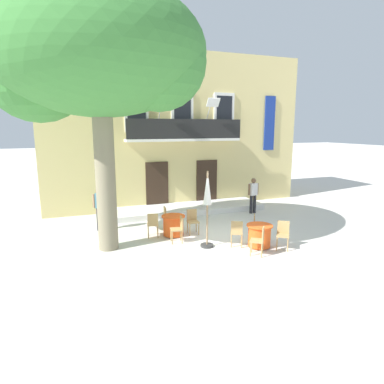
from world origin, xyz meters
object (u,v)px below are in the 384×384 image
at_px(cafe_chair_middle_1, 153,223).
at_px(cafe_umbrella, 207,198).
at_px(cafe_chair_middle_0, 168,217).
at_px(plane_tree, 96,56).
at_px(cafe_table_near_tree, 259,236).
at_px(ground_planter_left, 104,209).
at_px(cafe_chair_near_tree_2, 257,225).
at_px(cafe_chair_near_tree_0, 259,239).
at_px(cafe_chair_near_tree_3, 237,232).
at_px(cafe_chair_middle_3, 193,220).
at_px(cafe_table_middle, 173,225).
at_px(pedestrian_mid_plaza, 253,194).
at_px(cafe_chair_near_tree_1, 283,233).
at_px(pedestrian_near_entrance, 100,206).
at_px(cafe_chair_middle_2, 179,228).

relative_size(cafe_chair_middle_1, cafe_umbrella, 0.36).
bearing_deg(cafe_chair_middle_0, plane_tree, -154.39).
bearing_deg(cafe_table_near_tree, ground_planter_left, 128.61).
bearing_deg(cafe_chair_middle_0, cafe_chair_near_tree_2, -39.84).
distance_m(cafe_chair_near_tree_0, cafe_chair_middle_0, 4.00).
distance_m(cafe_chair_near_tree_2, cafe_chair_near_tree_3, 1.10).
xyz_separation_m(cafe_table_near_tree, cafe_chair_middle_3, (-1.56, 2.13, 0.14)).
distance_m(cafe_table_middle, ground_planter_left, 4.00).
xyz_separation_m(cafe_table_near_tree, pedestrian_mid_plaza, (2.12, 3.96, 0.53)).
bearing_deg(cafe_chair_near_tree_1, pedestrian_mid_plaza, 71.30).
height_order(cafe_table_middle, ground_planter_left, cafe_table_middle).
relative_size(cafe_chair_near_tree_0, ground_planter_left, 1.24).
bearing_deg(cafe_chair_middle_0, pedestrian_near_entrance, 160.67).
bearing_deg(cafe_umbrella, cafe_table_near_tree, -21.60).
bearing_deg(cafe_table_near_tree, cafe_chair_middle_2, 149.85).
relative_size(cafe_table_near_tree, pedestrian_near_entrance, 0.51).
distance_m(cafe_chair_near_tree_3, cafe_table_middle, 2.46).
xyz_separation_m(plane_tree, cafe_chair_middle_0, (2.49, 1.19, -5.46)).
bearing_deg(cafe_chair_middle_0, cafe_chair_middle_2, -92.11).
xyz_separation_m(plane_tree, cafe_chair_near_tree_1, (5.44, -2.08, -5.46)).
bearing_deg(cafe_chair_middle_3, cafe_chair_middle_2, -136.54).
xyz_separation_m(plane_tree, cafe_chair_middle_2, (2.44, -0.31, -5.46)).
distance_m(cafe_chair_near_tree_3, ground_planter_left, 6.43).
bearing_deg(cafe_chair_middle_1, plane_tree, -163.35).
bearing_deg(cafe_chair_middle_3, cafe_chair_near_tree_1, -48.84).
relative_size(cafe_chair_near_tree_3, pedestrian_near_entrance, 0.54).
bearing_deg(cafe_umbrella, cafe_chair_near_tree_2, 1.18).
bearing_deg(cafe_chair_middle_1, cafe_table_middle, -5.96).
height_order(cafe_chair_middle_0, cafe_umbrella, cafe_umbrella).
distance_m(cafe_table_near_tree, pedestrian_near_entrance, 6.06).
bearing_deg(cafe_chair_middle_3, cafe_chair_near_tree_3, -65.01).
bearing_deg(pedestrian_mid_plaza, cafe_chair_near_tree_0, -118.70).
bearing_deg(cafe_chair_middle_2, plane_tree, 172.69).
distance_m(cafe_chair_middle_0, pedestrian_near_entrance, 2.61).
distance_m(cafe_chair_near_tree_1, cafe_umbrella, 2.73).
xyz_separation_m(cafe_table_near_tree, pedestrian_near_entrance, (-4.74, 3.73, 0.57)).
xyz_separation_m(cafe_chair_near_tree_1, pedestrian_mid_plaza, (1.47, 4.35, 0.40)).
relative_size(cafe_chair_near_tree_1, cafe_chair_middle_1, 1.00).
bearing_deg(cafe_chair_near_tree_0, cafe_umbrella, 133.52).
xyz_separation_m(cafe_chair_near_tree_3, pedestrian_near_entrance, (-4.04, 3.45, 0.43)).
height_order(plane_tree, cafe_chair_middle_1, plane_tree).
distance_m(cafe_table_near_tree, cafe_chair_middle_2, 2.74).
height_order(cafe_chair_near_tree_3, pedestrian_mid_plaza, pedestrian_mid_plaza).
bearing_deg(cafe_chair_middle_0, cafe_chair_near_tree_1, -47.92).
bearing_deg(cafe_table_middle, plane_tree, -169.95).
bearing_deg(ground_planter_left, cafe_chair_near_tree_1, -49.49).
height_order(cafe_chair_near_tree_3, cafe_chair_middle_1, same).
bearing_deg(cafe_chair_middle_2, pedestrian_mid_plaza, 29.95).
bearing_deg(cafe_chair_near_tree_3, pedestrian_mid_plaza, 52.55).
xyz_separation_m(cafe_chair_middle_2, cafe_chair_middle_3, (0.80, 0.76, 0.00)).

